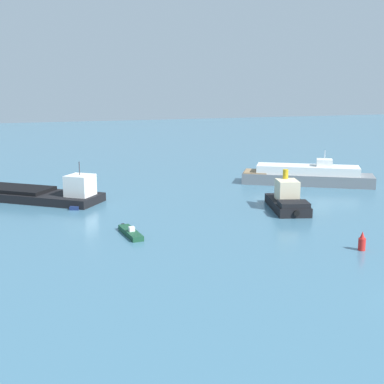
{
  "coord_description": "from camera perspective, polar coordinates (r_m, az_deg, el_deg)",
  "views": [
    {
      "loc": [
        -28.33,
        -27.48,
        15.84
      ],
      "look_at": [
        -4.87,
        38.98,
        1.2
      ],
      "focal_mm": 49.0,
      "sensor_mm": 36.0,
      "label": 1
    }
  ],
  "objects": [
    {
      "name": "channel_buoy_red",
      "position": [
        53.37,
        18.02,
        -5.21
      ],
      "size": [
        0.7,
        0.7,
        1.9
      ],
      "color": "red",
      "rests_on": "ground"
    },
    {
      "name": "fishing_skiff",
      "position": [
        56.23,
        -6.7,
        -4.4
      ],
      "size": [
        1.59,
        5.77,
        1.04
      ],
      "color": "#19472D",
      "rests_on": "ground"
    },
    {
      "name": "white_riverboat",
      "position": [
        85.7,
        12.42,
        1.77
      ],
      "size": [
        20.05,
        14.94,
        5.52
      ],
      "color": "slate",
      "rests_on": "ground"
    },
    {
      "name": "small_motorboat",
      "position": [
        70.98,
        -12.18,
        -1.23
      ],
      "size": [
        3.14,
        5.91,
        0.94
      ],
      "color": "navy",
      "rests_on": "ground"
    },
    {
      "name": "tugboat",
      "position": [
        67.9,
        10.36,
        -0.86
      ],
      "size": [
        6.43,
        10.2,
        4.95
      ],
      "color": "black",
      "rests_on": "ground"
    }
  ]
}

